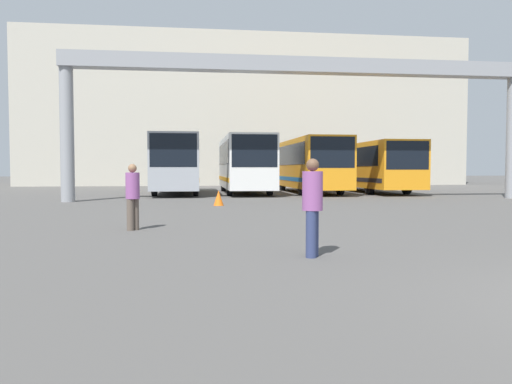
% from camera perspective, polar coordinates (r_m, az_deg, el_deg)
% --- Properties ---
extents(building_backdrop, '(40.46, 12.00, 13.56)m').
position_cam_1_polar(building_backdrop, '(50.30, -1.34, 8.70)').
color(building_backdrop, '#B7B2A3').
rests_on(building_backdrop, ground).
extents(overhead_gantry, '(21.98, 0.80, 6.67)m').
position_cam_1_polar(overhead_gantry, '(24.01, 5.37, 12.19)').
color(overhead_gantry, gray).
rests_on(overhead_gantry, ground).
extents(bus_slot_0, '(2.56, 10.14, 3.34)m').
position_cam_1_polar(bus_slot_0, '(30.15, -9.06, 3.47)').
color(bus_slot_0, '#999EA5').
rests_on(bus_slot_0, ground).
extents(bus_slot_1, '(2.57, 10.08, 3.32)m').
position_cam_1_polar(bus_slot_1, '(30.27, -1.33, 3.48)').
color(bus_slot_1, silver).
rests_on(bus_slot_1, ground).
extents(bus_slot_2, '(2.60, 10.65, 3.25)m').
position_cam_1_polar(bus_slot_2, '(31.23, 6.07, 3.37)').
color(bus_slot_2, orange).
rests_on(bus_slot_2, ground).
extents(bus_slot_3, '(2.60, 11.77, 3.05)m').
position_cam_1_polar(bus_slot_3, '(32.93, 12.75, 3.09)').
color(bus_slot_3, orange).
rests_on(bus_slot_3, ground).
extents(pedestrian_far_center, '(0.33, 0.33, 1.59)m').
position_cam_1_polar(pedestrian_far_center, '(12.27, -13.91, -0.35)').
color(pedestrian_far_center, brown).
rests_on(pedestrian_far_center, ground).
extents(pedestrian_near_left, '(0.34, 0.34, 1.64)m').
position_cam_1_polar(pedestrian_near_left, '(8.32, 6.46, -1.48)').
color(pedestrian_near_left, navy).
rests_on(pedestrian_near_left, ground).
extents(traffic_cone, '(0.41, 0.41, 0.61)m').
position_cam_1_polar(traffic_cone, '(20.02, -4.30, -0.69)').
color(traffic_cone, orange).
rests_on(traffic_cone, ground).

